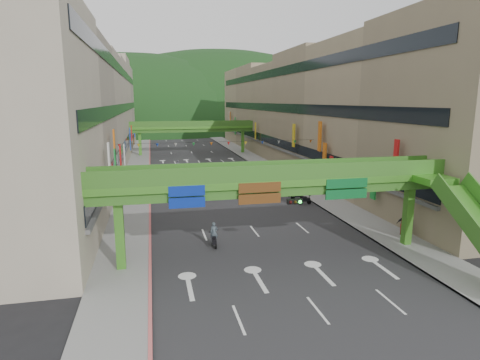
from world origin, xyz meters
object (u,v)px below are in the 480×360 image
Objects in this scene: overpass_near at (291,190)px; scooter_rider_near at (214,235)px; scooter_rider_mid at (213,190)px; pedestrian_red at (404,226)px; car_yellow at (222,166)px; car_silver at (197,177)px.

overpass_near reaches higher than scooter_rider_near.
pedestrian_red is at bearing -49.61° from scooter_rider_mid.
scooter_rider_mid reaches higher than pedestrian_red.
scooter_rider_mid is at bearing -99.56° from car_yellow.
car_silver is (1.54, 25.93, -0.22)m from scooter_rider_near.
overpass_near reaches higher than car_silver.
overpass_near reaches higher than car_yellow.
overpass_near is at bearing -36.27° from scooter_rider_near.
scooter_rider_near is at bearing -97.42° from car_yellow.
car_silver is 2.41× the size of pedestrian_red.
overpass_near is 15.78× the size of pedestrian_red.
car_silver reaches higher than car_yellow.
scooter_rider_near is 16.33m from pedestrian_red.
overpass_near is 13.70× the size of scooter_rider_mid.
scooter_rider_mid is 1.15× the size of pedestrian_red.
pedestrian_red is (9.45, -36.27, 0.24)m from car_yellow.
scooter_rider_mid is at bearing -77.79° from car_silver.
car_silver is at bearing 93.77° from scooter_rider_mid.
car_yellow is at bearing 70.23° from pedestrian_red.
overpass_near is at bearing -81.70° from scooter_rider_mid.
car_yellow is 37.48m from pedestrian_red.
car_yellow is at bearing 79.01° from scooter_rider_near.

